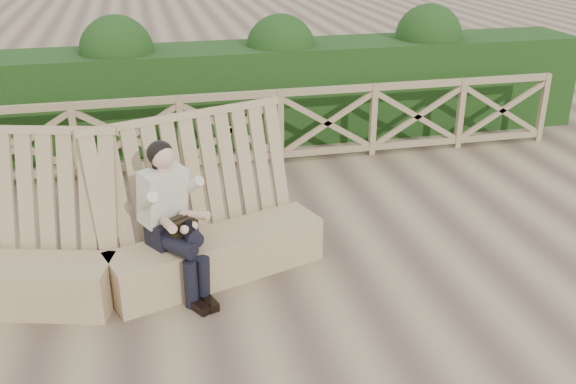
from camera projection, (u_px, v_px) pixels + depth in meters
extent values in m
plane|color=brown|center=(287.00, 293.00, 6.27)|extent=(60.00, 60.00, 0.00)
cube|color=#8E7451|center=(218.00, 255.00, 6.48)|extent=(2.24, 1.18, 0.47)
cube|color=#8E7451|center=(204.00, 194.00, 6.46)|extent=(2.23, 1.13, 1.59)
cube|color=black|center=(169.00, 231.00, 6.20)|extent=(0.47, 0.44, 0.24)
cube|color=beige|center=(163.00, 195.00, 6.09)|extent=(0.53, 0.49, 0.56)
sphere|color=tan|center=(162.00, 157.00, 5.89)|extent=(0.31, 0.31, 0.22)
sphere|color=black|center=(160.00, 153.00, 5.90)|extent=(0.34, 0.34, 0.25)
cylinder|color=black|center=(174.00, 244.00, 6.00)|extent=(0.40, 0.50, 0.16)
cylinder|color=black|center=(187.00, 231.00, 6.09)|extent=(0.40, 0.51, 0.18)
cylinder|color=black|center=(191.00, 285.00, 5.97)|extent=(0.18, 0.18, 0.47)
cylinder|color=black|center=(203.00, 280.00, 6.04)|extent=(0.18, 0.18, 0.47)
cube|color=black|center=(199.00, 306.00, 5.99)|extent=(0.22, 0.27, 0.09)
cube|color=black|center=(209.00, 303.00, 6.05)|extent=(0.22, 0.27, 0.09)
cube|color=black|center=(182.00, 227.00, 6.05)|extent=(0.32, 0.28, 0.18)
cube|color=black|center=(191.00, 227.00, 5.89)|extent=(0.11, 0.12, 0.13)
cube|color=#8B7751|center=(230.00, 96.00, 8.97)|extent=(10.10, 0.07, 0.10)
cube|color=#8B7751|center=(232.00, 158.00, 9.34)|extent=(10.10, 0.07, 0.10)
cube|color=black|center=(219.00, 95.00, 10.16)|extent=(12.00, 1.20, 1.50)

